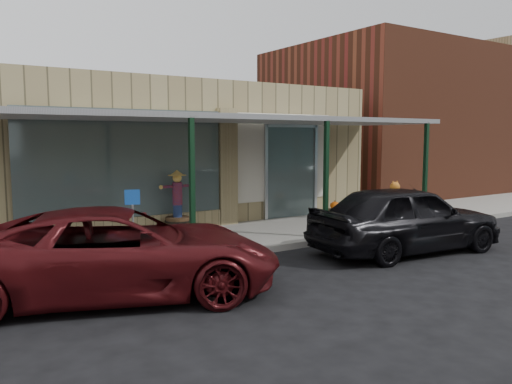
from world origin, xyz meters
TOP-DOWN VIEW (x-y plane):
  - ground at (0.00, 0.00)m, footprint 120.00×120.00m
  - sidewalk at (0.00, 3.60)m, footprint 40.00×3.20m
  - storefront at (-0.00, 8.16)m, footprint 12.00×6.25m
  - awning at (0.00, 3.56)m, footprint 12.00×3.00m
  - block_buildings_near at (2.01, 9.20)m, footprint 61.00×8.00m
  - barrel_scarecrow at (-1.03, 4.61)m, footprint 0.98×0.77m
  - barrel_pumpkin at (3.56, 3.76)m, footprint 0.56×0.56m
  - handicap_sign at (-2.98, 2.40)m, footprint 0.28×0.12m
  - parked_sedan at (2.66, 0.39)m, footprint 4.76×2.32m
  - car_maroon at (-3.74, 0.84)m, footprint 5.75×4.08m

SIDE VIEW (x-z plane):
  - ground at x=0.00m, z-range 0.00..0.00m
  - sidewalk at x=0.00m, z-range 0.00..0.15m
  - barrel_pumpkin at x=3.56m, z-range 0.06..0.68m
  - barrel_scarecrow at x=-1.03m, z-range -0.11..1.51m
  - car_maroon at x=-3.74m, z-range 0.00..1.46m
  - parked_sedan at x=2.66m, z-range 0.00..1.56m
  - handicap_sign at x=-2.98m, z-range 0.36..1.78m
  - storefront at x=0.00m, z-range -0.01..4.19m
  - awning at x=0.00m, z-range 1.49..4.53m
  - block_buildings_near at x=2.01m, z-range -0.23..7.77m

